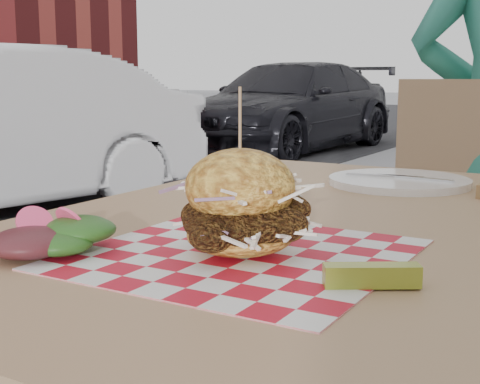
{
  "coord_description": "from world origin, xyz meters",
  "views": [
    {
      "loc": [
        0.28,
        -0.64,
        0.96
      ],
      "look_at": [
        -0.11,
        0.01,
        0.82
      ],
      "focal_mm": 50.0,
      "sensor_mm": 36.0,
      "label": 1
    }
  ],
  "objects_px": {
    "patio_chair": "(462,229)",
    "sandwich": "(240,208)",
    "patio_table": "(324,270)",
    "car_dark": "(289,106)"
  },
  "relations": [
    {
      "from": "patio_chair",
      "to": "sandwich",
      "type": "relative_size",
      "value": 4.91
    },
    {
      "from": "sandwich",
      "to": "patio_table",
      "type": "bearing_deg",
      "value": 88.7
    },
    {
      "from": "patio_table",
      "to": "sandwich",
      "type": "height_order",
      "value": "sandwich"
    },
    {
      "from": "sandwich",
      "to": "car_dark",
      "type": "bearing_deg",
      "value": 115.8
    },
    {
      "from": "patio_table",
      "to": "patio_chair",
      "type": "distance_m",
      "value": 0.93
    },
    {
      "from": "patio_chair",
      "to": "sandwich",
      "type": "bearing_deg",
      "value": -85.81
    },
    {
      "from": "patio_table",
      "to": "patio_chair",
      "type": "height_order",
      "value": "patio_chair"
    },
    {
      "from": "car_dark",
      "to": "patio_chair",
      "type": "distance_m",
      "value": 7.01
    },
    {
      "from": "patio_chair",
      "to": "sandwich",
      "type": "xyz_separation_m",
      "value": [
        -0.01,
        -1.16,
        0.25
      ]
    },
    {
      "from": "car_dark",
      "to": "sandwich",
      "type": "xyz_separation_m",
      "value": [
        3.49,
        -7.23,
        0.23
      ]
    }
  ]
}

